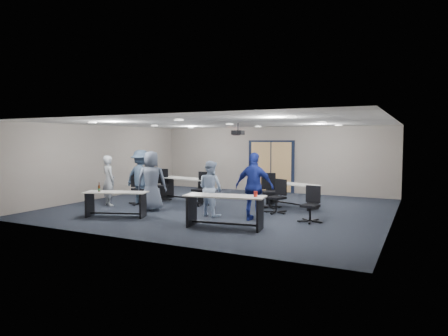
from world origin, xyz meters
The scene contains 25 objects.
floor centered at (0.00, 0.00, 0.00)m, with size 10.00×10.00×0.00m, color black.
back_wall centered at (0.00, 4.50, 1.35)m, with size 10.00×0.04×2.70m, color gray.
front_wall centered at (0.00, -4.50, 1.35)m, with size 10.00×0.04×2.70m, color gray.
left_wall centered at (-5.00, 0.00, 1.35)m, with size 0.04×9.00×2.70m, color gray.
right_wall centered at (5.00, 0.00, 1.35)m, with size 0.04×9.00×2.70m, color gray.
ceiling centered at (0.00, 0.00, 2.70)m, with size 10.00×9.00×0.04m, color silver.
double_door centered at (0.00, 4.46, 1.05)m, with size 2.00×0.07×2.20m.
exit_sign centered at (-1.60, 4.44, 2.45)m, with size 0.32×0.07×0.18m.
ceiling_projector centered at (0.30, 0.50, 2.40)m, with size 0.35×0.32×0.37m.
ceiling_can_lights centered at (0.00, 0.25, 2.67)m, with size 6.24×5.74×0.02m, color white, non-canonical shape.
table_front_left centered at (-2.02, -2.67, 0.49)m, with size 1.84×1.16×0.97m.
table_front_right centered at (1.37, -2.56, 0.55)m, with size 2.07×0.96×0.94m.
table_back_left centered at (-1.87, 0.75, 0.56)m, with size 2.10×1.03×0.82m.
table_back_right centered at (1.90, 1.21, 0.52)m, with size 1.97×1.25×0.76m.
chair_back_a centered at (-2.68, 0.39, 0.56)m, with size 0.70×0.70×1.12m, color black, non-canonical shape.
chair_back_b centered at (-0.87, 0.13, 0.55)m, with size 0.69×0.69×1.10m, color black, non-canonical shape.
chair_back_c centered at (1.35, 0.62, 0.55)m, with size 0.69×0.69×1.10m, color black, non-canonical shape.
chair_back_d centered at (1.82, -0.10, 0.50)m, with size 0.63×0.63×1.00m, color black, non-canonical shape.
chair_loose_left centered at (-2.80, -0.62, 0.55)m, with size 0.69×0.69×1.10m, color black, non-canonical shape.
chair_loose_right centered at (3.06, -0.97, 0.48)m, with size 0.60×0.60×0.95m, color black, non-canonical shape.
person_gray centered at (-3.54, -1.29, 0.83)m, with size 0.60×0.40×1.66m, color #9FA5AD.
person_plaid centered at (-1.72, -1.41, 0.92)m, with size 0.89×0.58×1.83m, color #515A6F.
person_lightblue centered at (0.28, -1.33, 0.79)m, with size 0.77×0.60×1.58m, color #ACC3E4.
person_navy centered at (1.67, -1.41, 0.92)m, with size 1.07×0.45×1.83m, color navy.
person_back centered at (-2.78, -0.57, 0.92)m, with size 1.18×0.68×1.83m, color #394D66.
Camera 1 is at (5.69, -11.23, 2.16)m, focal length 32.00 mm.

